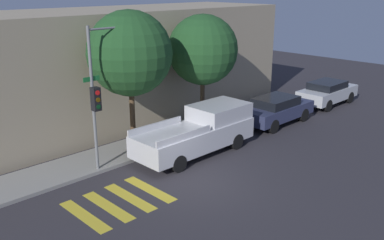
{
  "coord_description": "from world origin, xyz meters",
  "views": [
    {
      "loc": [
        -10.26,
        -10.42,
        7.2
      ],
      "look_at": [
        1.95,
        2.1,
        1.6
      ],
      "focal_mm": 40.0,
      "sensor_mm": 36.0,
      "label": 1
    }
  ],
  "objects_px": {
    "tree_near_corner": "(130,54)",
    "pickup_truck": "(200,131)",
    "sedan_middle": "(327,92)",
    "traffic_light_pole": "(104,81)",
    "tree_midblock": "(203,50)",
    "sedan_near_corner": "(276,109)"
  },
  "relations": [
    {
      "from": "sedan_middle",
      "to": "tree_near_corner",
      "type": "bearing_deg",
      "value": 171.43
    },
    {
      "from": "pickup_truck",
      "to": "sedan_near_corner",
      "type": "distance_m",
      "value": 5.79
    },
    {
      "from": "sedan_middle",
      "to": "tree_midblock",
      "type": "relative_size",
      "value": 0.76
    },
    {
      "from": "sedan_near_corner",
      "to": "sedan_middle",
      "type": "bearing_deg",
      "value": 0.0
    },
    {
      "from": "traffic_light_pole",
      "to": "sedan_near_corner",
      "type": "height_order",
      "value": "traffic_light_pole"
    },
    {
      "from": "pickup_truck",
      "to": "traffic_light_pole",
      "type": "bearing_deg",
      "value": 162.17
    },
    {
      "from": "tree_near_corner",
      "to": "pickup_truck",
      "type": "bearing_deg",
      "value": -43.05
    },
    {
      "from": "sedan_middle",
      "to": "tree_near_corner",
      "type": "xyz_separation_m",
      "value": [
        -13.34,
        2.01,
        3.62
      ]
    },
    {
      "from": "sedan_near_corner",
      "to": "tree_near_corner",
      "type": "height_order",
      "value": "tree_near_corner"
    },
    {
      "from": "traffic_light_pole",
      "to": "sedan_middle",
      "type": "distance_m",
      "value": 15.46
    },
    {
      "from": "pickup_truck",
      "to": "sedan_middle",
      "type": "bearing_deg",
      "value": 0.0
    },
    {
      "from": "traffic_light_pole",
      "to": "pickup_truck",
      "type": "height_order",
      "value": "traffic_light_pole"
    },
    {
      "from": "sedan_near_corner",
      "to": "traffic_light_pole",
      "type": "bearing_deg",
      "value": 172.56
    },
    {
      "from": "traffic_light_pole",
      "to": "tree_midblock",
      "type": "distance_m",
      "value": 6.22
    },
    {
      "from": "pickup_truck",
      "to": "tree_near_corner",
      "type": "xyz_separation_m",
      "value": [
        -2.15,
        2.01,
        3.42
      ]
    },
    {
      "from": "traffic_light_pole",
      "to": "pickup_truck",
      "type": "xyz_separation_m",
      "value": [
        3.96,
        -1.27,
        -2.66
      ]
    },
    {
      "from": "tree_near_corner",
      "to": "sedan_middle",
      "type": "bearing_deg",
      "value": -8.57
    },
    {
      "from": "traffic_light_pole",
      "to": "pickup_truck",
      "type": "bearing_deg",
      "value": -17.83
    },
    {
      "from": "pickup_truck",
      "to": "sedan_near_corner",
      "type": "height_order",
      "value": "pickup_truck"
    },
    {
      "from": "sedan_near_corner",
      "to": "sedan_middle",
      "type": "distance_m",
      "value": 5.4
    },
    {
      "from": "pickup_truck",
      "to": "tree_midblock",
      "type": "xyz_separation_m",
      "value": [
        2.2,
        2.01,
        3.12
      ]
    },
    {
      "from": "traffic_light_pole",
      "to": "pickup_truck",
      "type": "relative_size",
      "value": 1.0
    }
  ]
}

